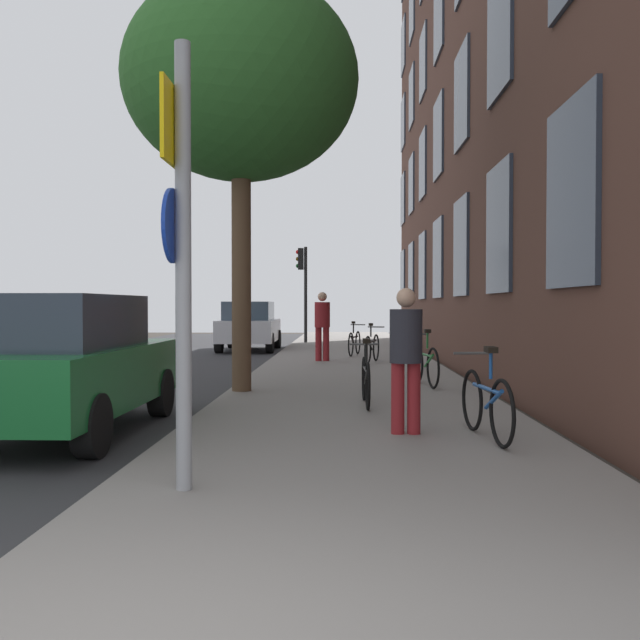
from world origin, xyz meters
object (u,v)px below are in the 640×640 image
Objects in this scene: bicycle_3 at (412,355)px; bicycle_4 at (372,347)px; car_1 at (249,326)px; bicycle_1 at (366,379)px; bicycle_2 at (425,363)px; pedestrian_1 at (322,322)px; sign_post at (180,239)px; pedestrian_0 at (406,351)px; car_0 at (58,363)px; traffic_light at (303,277)px; tree_near at (241,81)px; bicycle_5 at (354,342)px; bicycle_0 at (486,403)px.

bicycle_4 reaches higher than bicycle_3.
bicycle_4 is 7.12m from car_1.
car_1 is at bearing 122.30° from bicycle_4.
bicycle_1 is 0.97× the size of bicycle_2.
pedestrian_1 is (-0.83, 7.67, 0.62)m from bicycle_1.
car_1 reaches higher than bicycle_3.
sign_post is 3.16m from pedestrian_0.
car_1 is (-3.76, 15.34, -0.18)m from pedestrian_0.
bicycle_1 is 0.98× the size of bicycle_3.
sign_post is 3.63m from car_0.
tree_near reaches higher than traffic_light.
pedestrian_0 reaches higher than car_0.
bicycle_5 is (-1.11, 4.80, 0.02)m from bicycle_3.
bicycle_0 is at bearing -89.27° from bicycle_2.
traffic_light is at bearing 104.29° from bicycle_3.
bicycle_2 is 4.85m from bicycle_4.
tree_near is 3.98× the size of bicycle_5.
car_0 is 14.92m from car_1.
car_0 reaches higher than bicycle_5.
pedestrian_1 is 0.44× the size of car_1.
sign_post is at bearing -106.08° from bicycle_3.
traffic_light reaches higher than pedestrian_0.
bicycle_0 is 1.00× the size of bicycle_3.
car_1 is (-2.58, 5.54, -0.26)m from pedestrian_1.
pedestrian_1 is 0.43× the size of car_0.
tree_near reaches higher than pedestrian_1.
tree_near is at bearing -100.56° from pedestrian_1.
bicycle_1 is at bearing -83.84° from pedestrian_1.
bicycle_1 is 7.73m from pedestrian_1.
car_0 and car_1 have the same top height.
traffic_light is at bearing 101.85° from bicycle_2.
tree_near is 4.21× the size of pedestrian_0.
sign_post is 0.83× the size of car_0.
bicycle_4 is 9.35m from pedestrian_0.
bicycle_5 is at bearing 95.52° from bicycle_0.
bicycle_5 is (-1.16, 12.00, -0.01)m from bicycle_0.
sign_post is at bearing -52.88° from car_0.
car_1 is (0.22, 14.92, -0.00)m from car_0.
traffic_light reaches higher than bicycle_5.
bicycle_4 is 0.41× the size of car_1.
car_0 is (-4.73, -4.11, 0.34)m from bicycle_2.
car_1 is at bearing 104.45° from bicycle_1.
pedestrian_0 is (-0.81, 0.27, 0.52)m from bicycle_0.
sign_post is 11.91m from bicycle_4.
pedestrian_1 is at bearing 96.91° from pedestrian_0.
tree_near reaches higher than car_0.
sign_post reaches higher than bicycle_1.
bicycle_0 is 1.02× the size of bicycle_1.
tree_near is 6.45m from bicycle_3.
car_0 reaches higher than bicycle_3.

